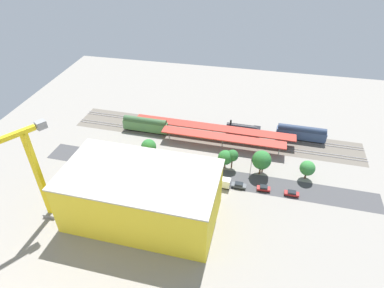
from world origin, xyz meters
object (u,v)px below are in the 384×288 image
Objects in this scene: platform_canopy_far at (213,127)px; street_tree_3 at (232,156)px; box_truck_0 at (216,181)px; street_tree_4 at (225,157)px; freight_coach_far at (145,124)px; parked_car_2 at (239,185)px; platform_canopy_near at (223,137)px; locomotive at (245,129)px; street_tree_2 at (262,160)px; parked_car_1 at (264,188)px; street_tree_0 at (264,160)px; parked_car_3 at (213,181)px; street_tree_5 at (307,168)px; passenger_coach at (301,133)px; street_tree_1 at (149,147)px; traffic_light at (251,163)px; tower_crane at (23,171)px; parked_car_0 at (292,194)px; construction_building at (142,196)px.

street_tree_3 reaches higher than platform_canopy_far.
street_tree_4 is at bearing -100.54° from box_truck_0.
freight_coach_far reaches higher than parked_car_2.
box_truck_0 is (-0.81, 21.36, -2.70)m from platform_canopy_near.
locomotive is 24.97m from street_tree_2.
freight_coach_far reaches higher than box_truck_0.
locomotive is 32.54m from parked_car_1.
platform_canopy_near is 3.14× the size of locomotive.
platform_canopy_near is 21.55m from box_truck_0.
street_tree_0 reaches higher than parked_car_1.
platform_canopy_far reaches higher than parked_car_3.
street_tree_5 is at bearing 165.14° from freight_coach_far.
street_tree_2 is at bearing -147.55° from box_truck_0.
street_tree_2 reaches higher than freight_coach_far.
street_tree_3 reaches higher than passenger_coach.
street_tree_1 reaches higher than traffic_light.
street_tree_5 is 17.98m from traffic_light.
traffic_light is (-57.18, -33.07, -14.31)m from tower_crane.
parked_car_3 is 0.43× the size of box_truck_0.
platform_canopy_near is 31.56m from street_tree_5.
parked_car_2 is at bearing 68.15° from traffic_light.
parked_car_0 is 0.50× the size of street_tree_2.
platform_canopy_far is 30.27m from parked_car_2.
street_tree_3 is (3.37, -9.32, 4.43)m from parked_car_2.
parked_car_3 is 1.54m from box_truck_0.
street_tree_4 reaches higher than traffic_light.
freight_coach_far is at bearing -38.46° from parked_car_3.
parked_car_2 is at bearing -0.88° from parked_car_0.
construction_building is at bearing 28.12° from parked_car_1.
platform_canopy_far is 34.10m from parked_car_1.
passenger_coach is at bearing -97.57° from parked_car_0.
street_tree_2 is 14.93m from street_tree_5.
platform_canopy_far is at bearing -138.02° from street_tree_1.
locomotive is 0.81× the size of freight_coach_far.
street_tree_4 is (-1.72, -9.26, 2.93)m from box_truck_0.
traffic_light is at bearing -111.85° from parked_car_2.
passenger_coach is 2.55× the size of street_tree_3.
parked_car_1 is 0.47× the size of street_tree_2.
street_tree_5 is (-46.93, -26.58, -3.56)m from construction_building.
box_truck_0 reaches higher than parked_car_3.
street_tree_3 reaches higher than locomotive.
street_tree_3 reaches higher than street_tree_4.
street_tree_1 reaches higher than parked_car_1.
traffic_light reaches higher than locomotive.
parked_car_1 is at bearing -149.93° from construction_building.
street_tree_0 is at bearing -127.89° from parked_car_2.
platform_canopy_near is 6.05× the size of street_tree_0.
passenger_coach is 37.88m from parked_car_2.
freight_coach_far is 53.38m from parked_car_1.
tower_crane is 4.40× the size of street_tree_5.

